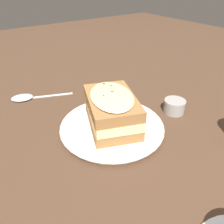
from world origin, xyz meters
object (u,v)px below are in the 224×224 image
object	(u,v)px
dinner_plate	(112,126)
spoon	(26,97)
sandwich	(112,110)
condiment_pot	(174,106)

from	to	relation	value
dinner_plate	spoon	size ratio (longest dim) A/B	1.40
dinner_plate	spoon	bearing A→B (deg)	-156.00
dinner_plate	sandwich	bearing A→B (deg)	170.48
spoon	condiment_pot	world-z (taller)	condiment_pot
dinner_plate	condiment_pot	xyz separation A→B (m)	(0.03, 0.18, 0.01)
sandwich	spoon	size ratio (longest dim) A/B	1.05
sandwich	condiment_pot	distance (m)	0.18
dinner_plate	sandwich	world-z (taller)	sandwich
spoon	sandwich	bearing A→B (deg)	-134.24
spoon	condiment_pot	xyz separation A→B (m)	(0.29, 0.29, 0.01)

